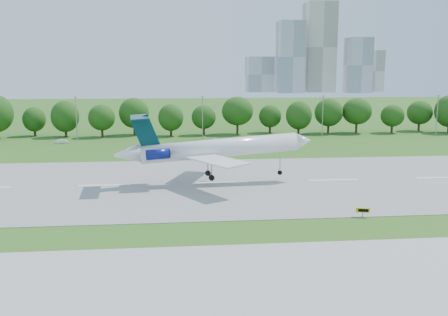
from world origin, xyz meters
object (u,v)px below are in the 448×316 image
airliner (210,148)px  taxi_sign_left (363,210)px  service_vehicle_a (62,141)px  service_vehicle_b (216,140)px

airliner → taxi_sign_left: bearing=-55.0°
taxi_sign_left → service_vehicle_a: (-54.96, 74.80, -0.40)m
airliner → service_vehicle_b: (5.47, 51.49, -5.65)m
service_vehicle_b → airliner: bearing=163.9°
taxi_sign_left → service_vehicle_b: taxi_sign_left is taller
airliner → service_vehicle_a: bearing=119.5°
service_vehicle_b → service_vehicle_a: bearing=78.5°
airliner → service_vehicle_b: size_ratio=11.08×
service_vehicle_a → service_vehicle_b: (41.72, -1.06, -0.01)m
airliner → service_vehicle_b: bearing=78.9°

